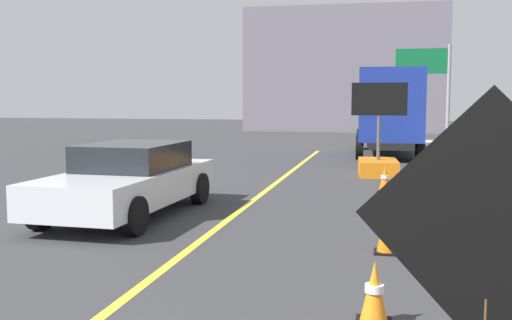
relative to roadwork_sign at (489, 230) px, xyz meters
The scene contains 11 objects.
lane_center_stripe 5.46m from the roadwork_sign, 131.11° to the left, with size 0.14×36.00×0.01m, color yellow.
roadwork_sign is the anchor object (origin of this frame).
arrow_board_trailer 14.31m from the roadwork_sign, 93.36° to the left, with size 1.60×1.88×2.70m.
box_truck 20.74m from the roadwork_sign, 91.58° to the left, with size 2.66×7.07×3.32m.
pickup_car 8.90m from the roadwork_sign, 127.84° to the left, with size 2.15×4.81×1.38m.
highway_guide_sign 29.04m from the roadwork_sign, 86.67° to the left, with size 2.79×0.18×5.00m.
far_building_block 40.01m from the roadwork_sign, 94.98° to the left, with size 13.41×7.14×8.29m, color slate.
traffic_cone_near_sign 2.58m from the roadwork_sign, 107.52° to the left, with size 0.36×0.36×0.65m.
traffic_cone_mid_lane 5.23m from the roadwork_sign, 96.46° to the left, with size 0.36×0.36×0.76m.
traffic_cone_far_lane 8.24m from the roadwork_sign, 94.56° to the left, with size 0.36×0.36×0.59m.
traffic_cone_curbside 10.90m from the roadwork_sign, 93.31° to the left, with size 0.36×0.36×0.68m.
Camera 1 is at (2.85, -1.73, 2.26)m, focal length 42.45 mm.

